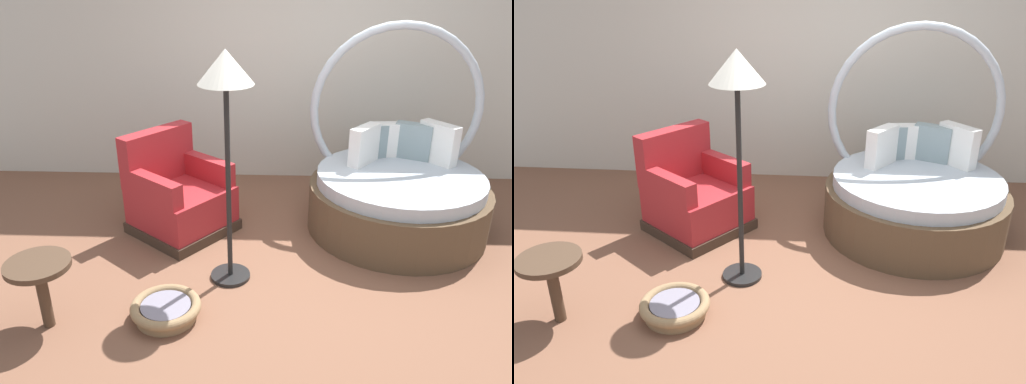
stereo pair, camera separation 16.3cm
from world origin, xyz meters
TOP-DOWN VIEW (x-y plane):
  - ground_plane at (0.00, 0.00)m, footprint 8.00×8.00m
  - back_wall at (0.00, 2.13)m, footprint 8.00×0.12m
  - round_daybed at (1.06, 0.85)m, footprint 1.66×1.66m
  - red_armchair at (-1.01, 0.69)m, footprint 1.12×1.12m
  - pet_basket at (-0.86, -0.65)m, footprint 0.51×0.51m
  - side_table at (-1.67, -0.77)m, footprint 0.44×0.44m
  - floor_lamp at (-0.44, -0.12)m, footprint 0.40×0.40m

SIDE VIEW (x-z plane):
  - ground_plane at x=0.00m, z-range -0.02..0.00m
  - pet_basket at x=-0.86m, z-range 0.01..0.14m
  - red_armchair at x=-1.01m, z-range -0.14..0.80m
  - round_daybed at x=1.06m, z-range -0.55..1.33m
  - side_table at x=-1.67m, z-range 0.17..0.69m
  - floor_lamp at x=-0.44m, z-range 0.62..2.44m
  - back_wall at x=0.00m, z-range 0.00..3.11m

